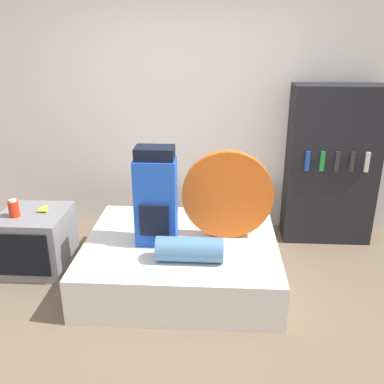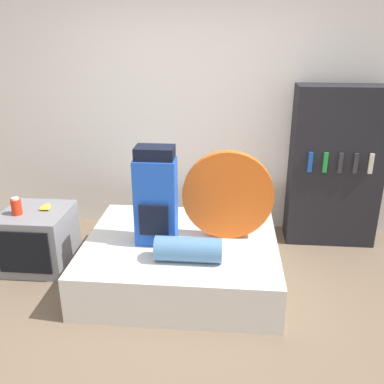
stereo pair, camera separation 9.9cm
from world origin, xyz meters
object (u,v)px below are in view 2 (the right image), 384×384
object	(u,v)px
television	(38,238)
canister	(16,206)
sleeping_roll	(188,249)
bookshelf	(335,167)
backpack	(156,197)
tent_bag	(228,195)

from	to	relation	value
television	canister	xyz separation A→B (m)	(-0.12, -0.08, 0.35)
sleeping_roll	canister	size ratio (longest dim) A/B	3.34
television	bookshelf	xyz separation A→B (m)	(2.82, 0.78, 0.53)
backpack	canister	world-z (taller)	backpack
canister	bookshelf	bearing A→B (deg)	16.15
backpack	sleeping_roll	world-z (taller)	backpack
tent_bag	sleeping_roll	distance (m)	0.61
television	tent_bag	bearing A→B (deg)	-0.55
sleeping_roll	canister	world-z (taller)	canister
canister	tent_bag	bearing A→B (deg)	1.82
tent_bag	television	world-z (taller)	tent_bag
sleeping_roll	television	distance (m)	1.54
backpack	tent_bag	xyz separation A→B (m)	(0.60, 0.14, -0.02)
sleeping_roll	bookshelf	bearing A→B (deg)	42.30
tent_bag	backpack	bearing A→B (deg)	-166.54
canister	bookshelf	size ratio (longest dim) A/B	0.10
tent_bag	sleeping_roll	xyz separation A→B (m)	(-0.30, -0.45, -0.29)
backpack	sleeping_roll	size ratio (longest dim) A/B	1.59
backpack	bookshelf	size ratio (longest dim) A/B	0.52
backpack	television	bearing A→B (deg)	172.10
sleeping_roll	bookshelf	distance (m)	1.87
backpack	canister	bearing A→B (deg)	176.24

